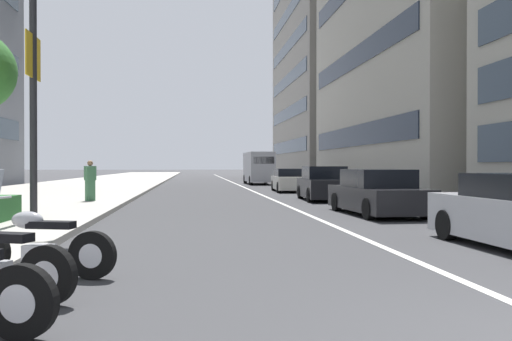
{
  "coord_description": "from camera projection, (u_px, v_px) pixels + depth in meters",
  "views": [
    {
      "loc": [
        -3.96,
        3.55,
        1.54
      ],
      "look_at": [
        13.87,
        1.51,
        1.37
      ],
      "focal_mm": 38.63,
      "sensor_mm": 36.0,
      "label": 1
    }
  ],
  "objects": [
    {
      "name": "lane_centre_stripe",
      "position": [
        243.0,
        187.0,
        39.12
      ],
      "size": [
        110.0,
        0.16,
        0.01
      ],
      "primitive_type": "cube",
      "color": "silver",
      "rests_on": "ground"
    },
    {
      "name": "pedestrian_on_plaza",
      "position": [
        90.0,
        181.0,
        21.55
      ],
      "size": [
        0.45,
        0.47,
        1.59
      ],
      "rotation": [
        0.0,
        0.0,
        0.67
      ],
      "color": "#3F724C",
      "rests_on": "sidewalk_right_plaza"
    },
    {
      "name": "motorcycle_mid_row",
      "position": [
        36.0,
        245.0,
        7.54
      ],
      "size": [
        0.83,
        2.17,
        1.49
      ],
      "rotation": [
        0.0,
        0.0,
        1.29
      ],
      "color": "black",
      "rests_on": "ground"
    },
    {
      "name": "street_lamp_with_banners",
      "position": [
        46.0,
        26.0,
        13.92
      ],
      "size": [
        1.26,
        2.3,
        8.31
      ],
      "color": "#232326",
      "rests_on": "sidewalk_right_plaza"
    },
    {
      "name": "car_following_behind",
      "position": [
        323.0,
        185.0,
        24.2
      ],
      "size": [
        4.22,
        1.99,
        1.5
      ],
      "rotation": [
        0.0,
        0.0,
        -0.05
      ],
      "color": "black",
      "rests_on": "ground"
    },
    {
      "name": "sidewalk_right_plaza",
      "position": [
        65.0,
        190.0,
        32.88
      ],
      "size": [
        160.0,
        10.11,
        0.15
      ],
      "primitive_type": "cube",
      "color": "#B2ADA3",
      "rests_on": "ground"
    },
    {
      "name": "car_approaching_light",
      "position": [
        377.0,
        194.0,
        17.17
      ],
      "size": [
        4.73,
        2.04,
        1.41
      ],
      "rotation": [
        0.0,
        0.0,
        0.04
      ],
      "color": "black",
      "rests_on": "ground"
    },
    {
      "name": "car_lead_in_lane",
      "position": [
        291.0,
        181.0,
        32.29
      ],
      "size": [
        4.38,
        2.05,
        1.35
      ],
      "rotation": [
        0.0,
        0.0,
        -0.04
      ],
      "color": "beige",
      "rests_on": "ground"
    },
    {
      "name": "delivery_van_ahead",
      "position": [
        259.0,
        167.0,
        45.41
      ],
      "size": [
        6.01,
        2.08,
        2.61
      ],
      "rotation": [
        0.0,
        0.0,
        0.01
      ],
      "color": "#B7B7BC",
      "rests_on": "ground"
    }
  ]
}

